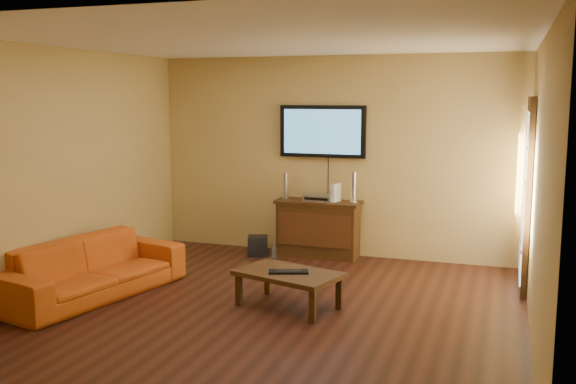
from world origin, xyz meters
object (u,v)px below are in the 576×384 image
at_px(television, 322,131).
at_px(keyboard, 288,271).
at_px(speaker_right, 354,189).
at_px(bottle, 274,252).
at_px(av_receiver, 319,197).
at_px(media_console, 318,229).
at_px(coffee_table, 288,276).
at_px(speaker_left, 286,187).
at_px(sofa, 92,259).
at_px(game_console, 336,193).
at_px(subwoofer, 258,246).

height_order(television, keyboard, television).
relative_size(speaker_right, bottle, 1.88).
bearing_deg(television, av_receiver, -87.64).
bearing_deg(media_console, coffee_table, -81.85).
bearing_deg(speaker_left, media_console, -4.06).
xyz_separation_m(speaker_left, bottle, (-0.03, -0.39, -0.83)).
distance_m(speaker_left, keyboard, 2.40).
bearing_deg(sofa, coffee_table, -68.86).
bearing_deg(bottle, game_console, 25.85).
bearing_deg(game_console, av_receiver, -162.95).
bearing_deg(av_receiver, keyboard, -79.34).
bearing_deg(media_console, keyboard, -81.70).
bearing_deg(subwoofer, av_receiver, -4.91).
height_order(sofa, keyboard, sofa).
height_order(game_console, keyboard, game_console).
height_order(speaker_left, bottle, speaker_left).
distance_m(television, av_receiver, 0.89).
xyz_separation_m(sofa, av_receiver, (1.84, 2.48, 0.40)).
bearing_deg(game_console, speaker_right, 19.21).
bearing_deg(av_receiver, coffee_table, -79.49).
distance_m(speaker_left, game_console, 0.72).
bearing_deg(coffee_table, speaker_right, 85.45).
relative_size(coffee_table, subwoofer, 4.48).
xyz_separation_m(subwoofer, bottle, (0.30, -0.17, -0.03)).
height_order(speaker_left, speaker_right, speaker_right).
distance_m(sofa, speaker_left, 2.89).
xyz_separation_m(sofa, subwoofer, (1.03, 2.28, -0.28)).
relative_size(sofa, game_console, 8.61).
bearing_deg(keyboard, sofa, -172.27).
bearing_deg(subwoofer, bottle, -48.36).
bearing_deg(subwoofer, game_console, -8.14).
height_order(sofa, speaker_right, speaker_right).
bearing_deg(keyboard, speaker_left, 109.84).
distance_m(media_console, keyboard, 2.19).
xyz_separation_m(sofa, bottle, (1.33, 2.11, -0.31)).
bearing_deg(keyboard, game_console, 91.98).
bearing_deg(speaker_right, television, 161.23).
distance_m(sofa, bottle, 2.51).
distance_m(av_receiver, game_console, 0.25).
bearing_deg(speaker_right, av_receiver, 179.99).
relative_size(speaker_left, keyboard, 0.82).
bearing_deg(av_receiver, subwoofer, -163.63).
xyz_separation_m(av_receiver, bottle, (-0.52, -0.37, -0.71)).
relative_size(media_console, sofa, 0.54).
bearing_deg(speaker_left, bottle, -94.89).
relative_size(sofa, subwoofer, 8.12).
relative_size(game_console, bottle, 1.13).
bearing_deg(coffee_table, av_receiver, 97.91).
height_order(sofa, subwoofer, sofa).
bearing_deg(coffee_table, game_console, 91.75).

